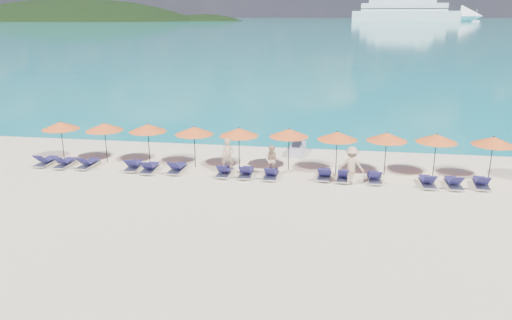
# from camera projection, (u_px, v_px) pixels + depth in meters

# --- Properties ---
(ground) EXTENTS (1400.00, 1400.00, 0.00)m
(ground) POSITION_uv_depth(u_px,v_px,m) (245.00, 206.00, 21.54)
(ground) COLOR beige
(sea) EXTENTS (1600.00, 1300.00, 0.01)m
(sea) POSITION_uv_depth(u_px,v_px,m) (336.00, 20.00, 646.89)
(sea) COLOR #1FA9B2
(sea) RESTS_ON ground
(headland_main) EXTENTS (374.00, 242.00, 126.50)m
(headland_main) POSITION_uv_depth(u_px,v_px,m) (77.00, 54.00, 589.19)
(headland_main) COLOR black
(headland_main) RESTS_ON ground
(headland_small) EXTENTS (162.00, 126.00, 85.50)m
(headland_small) POSITION_uv_depth(u_px,v_px,m) (204.00, 52.00, 584.65)
(headland_small) COLOR black
(headland_small) RESTS_ON ground
(cruise_ship) EXTENTS (147.09, 39.52, 40.48)m
(cruise_ship) POSITION_uv_depth(u_px,v_px,m) (417.00, 11.00, 580.58)
(cruise_ship) COLOR white
(cruise_ship) RESTS_ON ground
(sailboat_near) EXTENTS (6.74, 2.25, 12.36)m
(sailboat_near) POSITION_uv_depth(u_px,v_px,m) (476.00, 21.00, 497.26)
(sailboat_near) COLOR white
(sailboat_near) RESTS_ON ground
(jetski) EXTENTS (0.96, 2.20, 0.77)m
(jetski) POSITION_uv_depth(u_px,v_px,m) (297.00, 148.00, 29.51)
(jetski) COLOR #AAA8C4
(jetski) RESTS_ON ground
(beachgoer_a) EXTENTS (0.73, 0.52, 1.87)m
(beachgoer_a) POSITION_uv_depth(u_px,v_px,m) (228.00, 156.00, 25.59)
(beachgoer_a) COLOR tan
(beachgoer_a) RESTS_ON ground
(beachgoer_b) EXTENTS (0.78, 0.45, 1.61)m
(beachgoer_b) POSITION_uv_depth(u_px,v_px,m) (272.00, 161.00, 25.34)
(beachgoer_b) COLOR tan
(beachgoer_b) RESTS_ON ground
(beachgoer_c) EXTENTS (1.26, 0.67, 1.88)m
(beachgoer_c) POSITION_uv_depth(u_px,v_px,m) (351.00, 166.00, 24.05)
(beachgoer_c) COLOR tan
(beachgoer_c) RESTS_ON ground
(umbrella_0) EXTENTS (2.10, 2.10, 2.28)m
(umbrella_0) POSITION_uv_depth(u_px,v_px,m) (61.00, 125.00, 27.68)
(umbrella_0) COLOR black
(umbrella_0) RESTS_ON ground
(umbrella_1) EXTENTS (2.10, 2.10, 2.28)m
(umbrella_1) POSITION_uv_depth(u_px,v_px,m) (104.00, 127.00, 27.33)
(umbrella_1) COLOR black
(umbrella_1) RESTS_ON ground
(umbrella_2) EXTENTS (2.10, 2.10, 2.28)m
(umbrella_2) POSITION_uv_depth(u_px,v_px,m) (148.00, 128.00, 27.09)
(umbrella_2) COLOR black
(umbrella_2) RESTS_ON ground
(umbrella_3) EXTENTS (2.10, 2.10, 2.28)m
(umbrella_3) POSITION_uv_depth(u_px,v_px,m) (194.00, 131.00, 26.45)
(umbrella_3) COLOR black
(umbrella_3) RESTS_ON ground
(umbrella_4) EXTENTS (2.10, 2.10, 2.28)m
(umbrella_4) POSITION_uv_depth(u_px,v_px,m) (239.00, 132.00, 26.14)
(umbrella_4) COLOR black
(umbrella_4) RESTS_ON ground
(umbrella_5) EXTENTS (2.10, 2.10, 2.28)m
(umbrella_5) POSITION_uv_depth(u_px,v_px,m) (289.00, 133.00, 25.96)
(umbrella_5) COLOR black
(umbrella_5) RESTS_ON ground
(umbrella_6) EXTENTS (2.10, 2.10, 2.28)m
(umbrella_6) POSITION_uv_depth(u_px,v_px,m) (337.00, 136.00, 25.35)
(umbrella_6) COLOR black
(umbrella_6) RESTS_ON ground
(umbrella_7) EXTENTS (2.10, 2.10, 2.28)m
(umbrella_7) POSITION_uv_depth(u_px,v_px,m) (387.00, 137.00, 25.14)
(umbrella_7) COLOR black
(umbrella_7) RESTS_ON ground
(umbrella_8) EXTENTS (2.10, 2.10, 2.28)m
(umbrella_8) POSITION_uv_depth(u_px,v_px,m) (437.00, 138.00, 24.85)
(umbrella_8) COLOR black
(umbrella_8) RESTS_ON ground
(umbrella_9) EXTENTS (2.10, 2.10, 2.28)m
(umbrella_9) POSITION_uv_depth(u_px,v_px,m) (494.00, 141.00, 24.29)
(umbrella_9) COLOR black
(umbrella_9) RESTS_ON ground
(lounger_0) EXTENTS (0.65, 1.71, 0.66)m
(lounger_0) POSITION_uv_depth(u_px,v_px,m) (46.00, 161.00, 27.28)
(lounger_0) COLOR silver
(lounger_0) RESTS_ON ground
(lounger_1) EXTENTS (0.66, 1.71, 0.66)m
(lounger_1) POSITION_uv_depth(u_px,v_px,m) (65.00, 163.00, 26.99)
(lounger_1) COLOR silver
(lounger_1) RESTS_ON ground
(lounger_2) EXTENTS (0.71, 1.73, 0.66)m
(lounger_2) POSITION_uv_depth(u_px,v_px,m) (88.00, 163.00, 26.86)
(lounger_2) COLOR silver
(lounger_2) RESTS_ON ground
(lounger_3) EXTENTS (0.75, 1.74, 0.66)m
(lounger_3) POSITION_uv_depth(u_px,v_px,m) (134.00, 165.00, 26.49)
(lounger_3) COLOR silver
(lounger_3) RESTS_ON ground
(lounger_4) EXTENTS (0.69, 1.72, 0.66)m
(lounger_4) POSITION_uv_depth(u_px,v_px,m) (150.00, 168.00, 26.11)
(lounger_4) COLOR silver
(lounger_4) RESTS_ON ground
(lounger_5) EXTENTS (0.67, 1.72, 0.66)m
(lounger_5) POSITION_uv_depth(u_px,v_px,m) (177.00, 168.00, 26.05)
(lounger_5) COLOR silver
(lounger_5) RESTS_ON ground
(lounger_6) EXTENTS (0.65, 1.71, 0.66)m
(lounger_6) POSITION_uv_depth(u_px,v_px,m) (225.00, 171.00, 25.53)
(lounger_6) COLOR silver
(lounger_6) RESTS_ON ground
(lounger_7) EXTENTS (0.66, 1.71, 0.66)m
(lounger_7) POSITION_uv_depth(u_px,v_px,m) (246.00, 172.00, 25.36)
(lounger_7) COLOR silver
(lounger_7) RESTS_ON ground
(lounger_8) EXTENTS (0.64, 1.71, 0.66)m
(lounger_8) POSITION_uv_depth(u_px,v_px,m) (271.00, 174.00, 25.12)
(lounger_8) COLOR silver
(lounger_8) RESTS_ON ground
(lounger_9) EXTENTS (0.74, 1.74, 0.66)m
(lounger_9) POSITION_uv_depth(u_px,v_px,m) (324.00, 174.00, 25.03)
(lounger_9) COLOR silver
(lounger_9) RESTS_ON ground
(lounger_10) EXTENTS (0.73, 1.74, 0.66)m
(lounger_10) POSITION_uv_depth(u_px,v_px,m) (344.00, 176.00, 24.80)
(lounger_10) COLOR silver
(lounger_10) RESTS_ON ground
(lounger_11) EXTENTS (0.68, 1.72, 0.66)m
(lounger_11) POSITION_uv_depth(u_px,v_px,m) (374.00, 177.00, 24.57)
(lounger_11) COLOR silver
(lounger_11) RESTS_ON ground
(lounger_12) EXTENTS (0.65, 1.71, 0.66)m
(lounger_12) POSITION_uv_depth(u_px,v_px,m) (427.00, 181.00, 23.96)
(lounger_12) COLOR silver
(lounger_12) RESTS_ON ground
(lounger_13) EXTENTS (0.65, 1.71, 0.66)m
(lounger_13) POSITION_uv_depth(u_px,v_px,m) (453.00, 183.00, 23.78)
(lounger_13) COLOR silver
(lounger_13) RESTS_ON ground
(lounger_14) EXTENTS (0.79, 1.75, 0.66)m
(lounger_14) POSITION_uv_depth(u_px,v_px,m) (481.00, 183.00, 23.77)
(lounger_14) COLOR silver
(lounger_14) RESTS_ON ground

